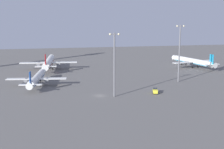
# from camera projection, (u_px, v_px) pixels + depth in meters

# --- Properties ---
(ground_plane) EXTENTS (416.00, 416.00, 0.00)m
(ground_plane) POSITION_uv_depth(u_px,v_px,m) (100.00, 96.00, 131.37)
(ground_plane) COLOR #605E5B
(airplane_near_gate) EXTENTS (29.36, 37.59, 9.65)m
(airplane_near_gate) POSITION_uv_depth(u_px,v_px,m) (37.00, 78.00, 150.05)
(airplane_near_gate) COLOR silver
(airplane_near_gate) RESTS_ON ground
(airplane_terminal_side) EXTENTS (32.16, 41.02, 10.64)m
(airplane_terminal_side) POSITION_uv_depth(u_px,v_px,m) (193.00, 61.00, 203.94)
(airplane_terminal_side) COLOR silver
(airplane_terminal_side) RESTS_ON ground
(airplane_mid_apron) EXTENTS (36.57, 46.91, 12.03)m
(airplane_mid_apron) POSITION_uv_depth(u_px,v_px,m) (49.00, 62.00, 196.74)
(airplane_mid_apron) COLOR silver
(airplane_mid_apron) RESTS_ON ground
(baggage_tractor) EXTENTS (3.04, 4.52, 2.25)m
(baggage_tractor) POSITION_uv_depth(u_px,v_px,m) (155.00, 91.00, 135.03)
(baggage_tractor) COLOR yellow
(baggage_tractor) RESTS_ON ground
(apron_light_central) EXTENTS (4.80, 0.90, 27.06)m
(apron_light_central) POSITION_uv_depth(u_px,v_px,m) (114.00, 61.00, 127.09)
(apron_light_central) COLOR slate
(apron_light_central) RESTS_ON ground
(apron_light_west) EXTENTS (4.80, 0.90, 29.44)m
(apron_light_west) POSITION_uv_depth(u_px,v_px,m) (179.00, 50.00, 156.44)
(apron_light_west) COLOR slate
(apron_light_west) RESTS_ON ground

